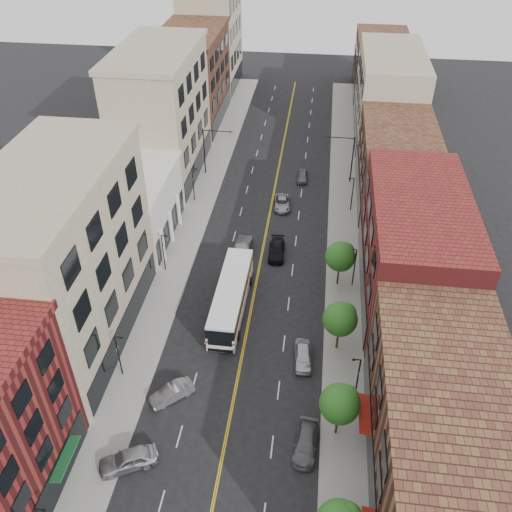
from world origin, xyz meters
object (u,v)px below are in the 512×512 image
at_px(car_angle_a, 128,459).
at_px(car_parked_mid, 306,444).
at_px(city_bus, 231,296).
at_px(car_lane_c, 302,176).
at_px(car_lane_behind, 243,247).
at_px(car_angle_b, 172,393).
at_px(car_lane_a, 277,250).
at_px(car_lane_b, 282,203).
at_px(car_parked_far, 303,356).

distance_m(car_angle_a, car_parked_mid, 14.60).
distance_m(city_bus, car_lane_c, 30.19).
height_order(car_lane_behind, car_lane_c, car_lane_behind).
distance_m(car_angle_b, car_lane_a, 24.04).
height_order(car_lane_b, car_lane_c, car_lane_b).
relative_size(car_angle_a, car_lane_behind, 0.96).
height_order(car_lane_a, car_lane_c, car_lane_a).
xyz_separation_m(city_bus, car_angle_a, (-5.30, -19.48, -1.16)).
relative_size(car_parked_far, car_lane_c, 1.13).
height_order(city_bus, car_lane_b, city_bus).
distance_m(car_lane_behind, car_lane_b, 11.74).
bearing_deg(car_parked_far, city_bus, 136.78).
distance_m(city_bus, car_angle_b, 12.96).
bearing_deg(car_parked_mid, car_parked_far, 99.25).
height_order(city_bus, car_lane_c, city_bus).
bearing_deg(car_lane_behind, car_angle_a, 80.89).
distance_m(car_angle_a, car_parked_far, 18.70).
height_order(car_angle_a, car_lane_b, car_angle_a).
relative_size(car_parked_far, car_lane_b, 0.92).
height_order(car_angle_b, car_lane_a, car_lane_a).
bearing_deg(car_lane_a, car_angle_b, -110.19).
bearing_deg(city_bus, car_angle_a, -104.76).
distance_m(car_angle_b, car_parked_far, 13.06).
xyz_separation_m(car_parked_far, car_lane_b, (-4.53, 28.05, -0.08)).
xyz_separation_m(car_angle_a, car_parked_mid, (14.20, 3.36, -0.15)).
distance_m(car_angle_b, car_lane_behind, 23.13).
distance_m(city_bus, car_lane_b, 21.92).
distance_m(car_parked_mid, car_lane_behind, 28.14).
bearing_deg(car_parked_mid, city_bus, 123.57).
bearing_deg(car_angle_b, car_lane_c, 126.00).
bearing_deg(car_angle_a, car_lane_a, 137.03).
bearing_deg(car_lane_b, car_parked_far, -87.37).
xyz_separation_m(car_angle_a, car_lane_b, (8.90, 41.06, -0.17)).
relative_size(car_angle_b, car_parked_far, 0.98).
distance_m(car_angle_a, car_lane_b, 42.01).
height_order(car_angle_b, car_lane_b, car_angle_b).
bearing_deg(car_lane_c, car_parked_far, -87.31).
bearing_deg(car_parked_mid, car_angle_a, -162.05).
xyz_separation_m(city_bus, car_lane_c, (5.98, 29.56, -1.34)).
bearing_deg(car_parked_mid, car_lane_behind, 113.63).
bearing_deg(car_lane_b, car_angle_a, -108.77).
distance_m(car_parked_mid, car_parked_far, 9.68).
bearing_deg(car_lane_b, car_lane_a, -94.85).
bearing_deg(car_lane_c, city_bus, -102.16).
bearing_deg(car_lane_a, car_parked_mid, -81.59).
relative_size(city_bus, car_angle_b, 3.17).
relative_size(city_bus, car_lane_b, 2.88).
bearing_deg(car_angle_a, city_bus, 138.94).
xyz_separation_m(car_angle_a, car_angle_b, (1.80, 7.07, -0.12)).
height_order(car_angle_a, car_parked_far, car_angle_a).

